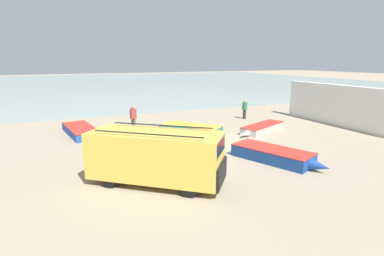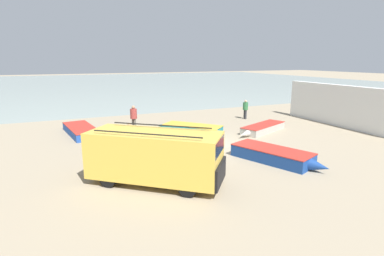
{
  "view_description": "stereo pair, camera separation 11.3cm",
  "coord_description": "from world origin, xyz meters",
  "views": [
    {
      "loc": [
        -8.18,
        -14.87,
        4.93
      ],
      "look_at": [
        -1.23,
        0.83,
        1.0
      ],
      "focal_mm": 28.0,
      "sensor_mm": 36.0,
      "label": 1
    },
    {
      "loc": [
        -8.08,
        -14.92,
        4.93
      ],
      "look_at": [
        -1.23,
        0.83,
        1.0
      ],
      "focal_mm": 28.0,
      "sensor_mm": 36.0,
      "label": 2
    }
  ],
  "objects": [
    {
      "name": "ground_plane",
      "position": [
        0.0,
        0.0,
        0.0
      ],
      "size": [
        200.0,
        200.0,
        0.0
      ],
      "primitive_type": "plane",
      "color": "gray"
    },
    {
      "name": "sea_water",
      "position": [
        0.0,
        52.0,
        0.0
      ],
      "size": [
        120.0,
        80.0,
        0.01
      ],
      "primitive_type": "cube",
      "color": "#99A89E",
      "rests_on": "ground_plane"
    },
    {
      "name": "harbor_wall",
      "position": [
        11.05,
        1.0,
        1.54
      ],
      "size": [
        0.5,
        10.22,
        3.09
      ],
      "primitive_type": "cube",
      "color": "silver",
      "rests_on": "ground_plane"
    },
    {
      "name": "parked_van",
      "position": [
        -4.87,
        -3.84,
        1.19
      ],
      "size": [
        5.38,
        4.87,
        2.28
      ],
      "rotation": [
        0.0,
        0.0,
        5.6
      ],
      "color": "gold",
      "rests_on": "ground_plane"
    },
    {
      "name": "fishing_rowboat_0",
      "position": [
        -7.1,
        5.97,
        0.26
      ],
      "size": [
        2.25,
        5.46,
        0.52
      ],
      "rotation": [
        0.0,
        0.0,
        4.87
      ],
      "color": "#234CA3",
      "rests_on": "ground_plane"
    },
    {
      "name": "fishing_rowboat_1",
      "position": [
        4.52,
        1.77,
        0.25
      ],
      "size": [
        4.8,
        2.74,
        0.51
      ],
      "rotation": [
        0.0,
        0.0,
        3.55
      ],
      "color": "#ADA89E",
      "rests_on": "ground_plane"
    },
    {
      "name": "fishing_rowboat_2",
      "position": [
        1.31,
        -3.59,
        0.31
      ],
      "size": [
        2.92,
        4.84,
        0.63
      ],
      "rotation": [
        0.0,
        0.0,
        5.1
      ],
      "color": "navy",
      "rests_on": "ground_plane"
    },
    {
      "name": "fishing_rowboat_3",
      "position": [
        -0.14,
        3.61,
        0.28
      ],
      "size": [
        3.94,
        4.31,
        0.55
      ],
      "rotation": [
        0.0,
        0.0,
        2.29
      ],
      "color": "#1E757F",
      "rests_on": "ground_plane"
    },
    {
      "name": "fisherman_0",
      "position": [
        -4.91,
        0.82,
        0.98
      ],
      "size": [
        0.43,
        0.43,
        1.63
      ],
      "rotation": [
        0.0,
        0.0,
        5.41
      ],
      "color": "#38383D",
      "rests_on": "ground_plane"
    },
    {
      "name": "fisherman_1",
      "position": [
        -3.58,
        5.76,
        1.07
      ],
      "size": [
        0.47,
        0.47,
        1.8
      ],
      "rotation": [
        0.0,
        0.0,
        0.53
      ],
      "color": "#5B564C",
      "rests_on": "ground_plane"
    },
    {
      "name": "fisherman_2",
      "position": [
        6.04,
        6.23,
        0.97
      ],
      "size": [
        0.43,
        0.43,
        1.63
      ],
      "rotation": [
        0.0,
        0.0,
        3.37
      ],
      "color": "#38383D",
      "rests_on": "ground_plane"
    }
  ]
}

